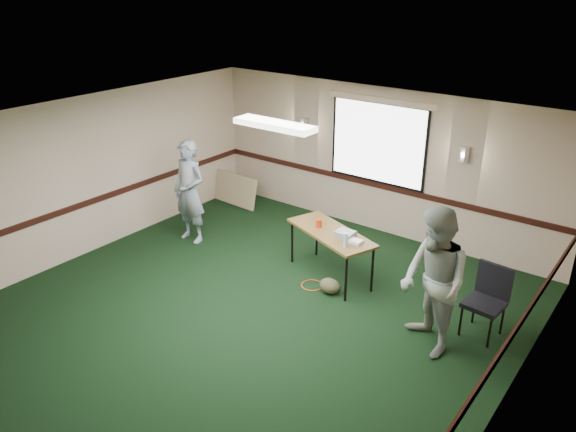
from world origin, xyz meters
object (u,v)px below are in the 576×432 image
Objects in this scene: conference_chair at (488,295)px; projector at (345,234)px; folding_table at (331,235)px; person_left at (190,192)px; person_right at (434,282)px.

projector is at bearing -174.46° from conference_chair.
conference_chair reaches higher than folding_table.
conference_chair is (2.51, -0.01, -0.16)m from folding_table.
projector is 2.25m from conference_chair.
folding_table is 2.78m from person_left.
person_left reaches higher than folding_table.
person_left is 4.81m from person_right.
person_left is (-3.02, -0.35, 0.10)m from projector.
person_right reaches higher than projector.
person_right is at bearing -5.64° from person_left.
person_right is (1.77, -0.78, 0.14)m from projector.
folding_table is 0.29m from projector.
projector is 3.04m from person_left.
conference_chair is 0.50× the size of person_right.
folding_table is at bearing -175.19° from conference_chair.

